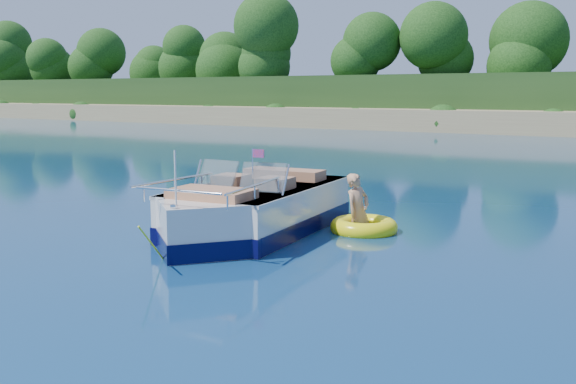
{
  "coord_description": "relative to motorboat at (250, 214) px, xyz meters",
  "views": [
    {
      "loc": [
        6.5,
        -7.79,
        2.72
      ],
      "look_at": [
        0.2,
        2.36,
        0.85
      ],
      "focal_mm": 40.0,
      "sensor_mm": 36.0,
      "label": 1
    }
  ],
  "objects": [
    {
      "name": "motorboat",
      "position": [
        0.0,
        0.0,
        0.0
      ],
      "size": [
        2.58,
        6.16,
        2.05
      ],
      "rotation": [
        0.0,
        0.0,
        0.1
      ],
      "color": "silver",
      "rests_on": "ground"
    },
    {
      "name": "ground",
      "position": [
        0.52,
        -2.12,
        -0.4
      ],
      "size": [
        160.0,
        160.0,
        0.0
      ],
      "primitive_type": "plane",
      "color": "#0B284D",
      "rests_on": "ground"
    },
    {
      "name": "boy",
      "position": [
        1.66,
        1.39,
        -0.4
      ],
      "size": [
        0.57,
        0.9,
        1.65
      ],
      "primitive_type": "imported",
      "rotation": [
        0.0,
        -0.17,
        1.33
      ],
      "color": "tan",
      "rests_on": "ground"
    },
    {
      "name": "tow_tube",
      "position": [
        1.78,
        1.37,
        -0.31
      ],
      "size": [
        1.43,
        1.43,
        0.35
      ],
      "rotation": [
        0.0,
        0.0,
        0.08
      ],
      "color": "#FDF110",
      "rests_on": "ground"
    }
  ]
}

